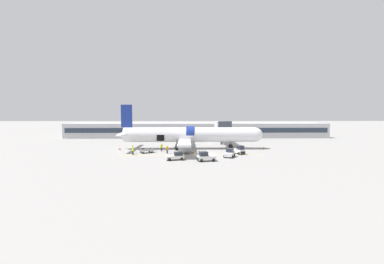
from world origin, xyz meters
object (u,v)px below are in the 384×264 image
(ground_crew_loader_a, at_px, (133,149))
(ground_crew_loader_b, at_px, (167,149))
(ground_crew_supervisor, at_px, (161,147))
(ground_crew_driver, at_px, (133,151))
(baggage_tug_lead, at_px, (176,157))
(baggage_cart_loading, at_px, (147,150))
(baggage_tug_spare, at_px, (205,157))
(baggage_tug_rear, at_px, (229,153))
(baggage_tug_mid, at_px, (239,150))
(airplane, at_px, (188,135))

(ground_crew_loader_a, relative_size, ground_crew_loader_b, 1.01)
(ground_crew_supervisor, bearing_deg, ground_crew_loader_a, -153.72)
(ground_crew_supervisor, bearing_deg, ground_crew_driver, -137.10)
(baggage_tug_lead, xyz_separation_m, baggage_cart_loading, (-6.54, 7.94, -0.11))
(ground_crew_loader_b, relative_size, ground_crew_driver, 1.00)
(baggage_tug_spare, xyz_separation_m, baggage_cart_loading, (-11.74, 8.92, -0.22))
(ground_crew_driver, bearing_deg, ground_crew_loader_a, 103.87)
(ground_crew_supervisor, bearing_deg, baggage_tug_rear, -28.33)
(ground_crew_driver, xyz_separation_m, ground_crew_supervisor, (5.16, 4.79, 0.02))
(baggage_tug_lead, height_order, ground_crew_supervisor, ground_crew_supervisor)
(baggage_tug_spare, distance_m, ground_crew_driver, 15.44)
(baggage_tug_mid, height_order, baggage_tug_rear, baggage_tug_mid)
(baggage_tug_spare, xyz_separation_m, ground_crew_supervisor, (-8.91, 11.16, 0.16))
(ground_crew_driver, bearing_deg, baggage_cart_loading, 47.83)
(airplane, relative_size, ground_crew_loader_b, 20.70)
(ground_crew_supervisor, bearing_deg, baggage_tug_mid, -13.47)
(baggage_tug_spare, bearing_deg, airplane, 101.21)
(ground_crew_loader_b, height_order, ground_crew_driver, ground_crew_loader_b)
(ground_crew_loader_b, bearing_deg, ground_crew_supervisor, 117.20)
(baggage_tug_lead, relative_size, ground_crew_driver, 2.10)
(airplane, height_order, baggage_tug_spare, airplane)
(ground_crew_loader_a, bearing_deg, baggage_tug_lead, -38.26)
(baggage_tug_mid, xyz_separation_m, baggage_tug_spare, (-7.49, -7.23, -0.00))
(ground_crew_driver, relative_size, ground_crew_supervisor, 0.98)
(airplane, distance_m, baggage_cart_loading, 10.95)
(baggage_tug_spare, relative_size, baggage_cart_loading, 0.96)
(baggage_tug_mid, relative_size, baggage_tug_spare, 0.85)
(baggage_tug_spare, xyz_separation_m, ground_crew_loader_a, (-14.56, 8.37, 0.16))
(baggage_tug_mid, bearing_deg, baggage_tug_spare, -136.01)
(baggage_tug_mid, height_order, ground_crew_loader_b, baggage_tug_mid)
(baggage_tug_rear, relative_size, baggage_tug_spare, 0.92)
(baggage_tug_lead, relative_size, ground_crew_loader_a, 2.07)
(airplane, height_order, baggage_tug_mid, airplane)
(baggage_tug_spare, bearing_deg, baggage_tug_mid, 43.99)
(baggage_tug_lead, relative_size, ground_crew_supervisor, 2.06)
(baggage_cart_loading, bearing_deg, baggage_tug_lead, -50.50)
(ground_crew_loader_b, distance_m, ground_crew_driver, 6.93)
(baggage_tug_lead, height_order, baggage_tug_mid, baggage_tug_mid)
(baggage_tug_spare, distance_m, ground_crew_loader_b, 11.02)
(baggage_tug_lead, distance_m, ground_crew_loader_b, 7.53)
(baggage_cart_loading, distance_m, ground_crew_driver, 3.48)
(baggage_tug_lead, height_order, baggage_cart_loading, baggage_tug_lead)
(baggage_tug_mid, distance_m, ground_crew_loader_b, 14.90)
(baggage_tug_lead, xyz_separation_m, baggage_tug_mid, (12.69, 6.24, 0.10))
(baggage_tug_lead, bearing_deg, baggage_tug_spare, -10.73)
(baggage_tug_rear, xyz_separation_m, ground_crew_driver, (-18.93, 2.63, 0.18))
(baggage_cart_loading, bearing_deg, baggage_tug_spare, -37.23)
(airplane, xyz_separation_m, ground_crew_loader_a, (-11.62, -6.46, -2.35))
(airplane, relative_size, ground_crew_loader_a, 20.49)
(baggage_tug_lead, relative_size, baggage_tug_rear, 1.11)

